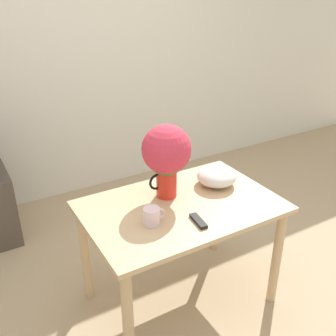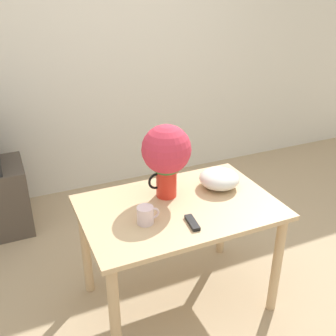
{
  "view_description": "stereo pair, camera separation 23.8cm",
  "coord_description": "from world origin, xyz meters",
  "views": [
    {
      "loc": [
        -1.19,
        -1.67,
        1.97
      ],
      "look_at": [
        -0.1,
        0.17,
        0.93
      ],
      "focal_mm": 42.0,
      "sensor_mm": 36.0,
      "label": 1
    },
    {
      "loc": [
        -0.98,
        -1.78,
        1.97
      ],
      "look_at": [
        -0.1,
        0.17,
        0.93
      ],
      "focal_mm": 42.0,
      "sensor_mm": 36.0,
      "label": 2
    }
  ],
  "objects": [
    {
      "name": "wall_back",
      "position": [
        0.0,
        1.88,
        1.3
      ],
      "size": [
        8.0,
        0.05,
        2.6
      ],
      "color": "silver",
      "rests_on": "ground_plane"
    },
    {
      "name": "table",
      "position": [
        -0.09,
        0.03,
        0.62
      ],
      "size": [
        1.17,
        0.77,
        0.74
      ],
      "color": "tan",
      "rests_on": "ground_plane"
    },
    {
      "name": "white_bowl",
      "position": [
        0.24,
        0.14,
        0.8
      ],
      "size": [
        0.26,
        0.26,
        0.12
      ],
      "color": "silver",
      "rests_on": "table"
    },
    {
      "name": "ground_plane",
      "position": [
        0.0,
        0.0,
        0.0
      ],
      "size": [
        12.0,
        12.0,
        0.0
      ],
      "primitive_type": "plane",
      "color": "tan"
    },
    {
      "name": "coffee_mug",
      "position": [
        -0.34,
        -0.06,
        0.79
      ],
      "size": [
        0.13,
        0.09,
        0.1
      ],
      "color": "silver",
      "rests_on": "table"
    },
    {
      "name": "remote_control",
      "position": [
        -0.11,
        -0.18,
        0.75
      ],
      "size": [
        0.06,
        0.15,
        0.02
      ],
      "color": "black",
      "rests_on": "table"
    },
    {
      "name": "flower_vase",
      "position": [
        -0.11,
        0.17,
        1.02
      ],
      "size": [
        0.3,
        0.3,
        0.46
      ],
      "color": "red",
      "rests_on": "table"
    }
  ]
}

